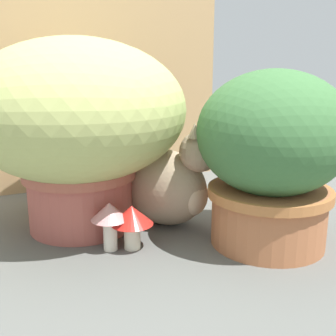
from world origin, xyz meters
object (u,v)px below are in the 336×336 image
mushroom_ornament_pink (110,216)px  mushroom_ornament_red (132,218)px  grass_planter (77,120)px  leafy_planter (272,154)px  cat (169,184)px

mushroom_ornament_pink → mushroom_ornament_red: 0.06m
grass_planter → mushroom_ornament_red: 0.31m
leafy_planter → mushroom_ornament_red: (-0.33, 0.11, -0.16)m
mushroom_ornament_red → leafy_planter: bearing=-18.8°
grass_planter → leafy_planter: size_ratio=1.33×
grass_planter → mushroom_ornament_pink: 0.29m
leafy_planter → mushroom_ornament_pink: (-0.38, 0.13, -0.15)m
grass_planter → cat: (0.23, -0.09, -0.19)m
leafy_planter → cat: (-0.18, 0.22, -0.12)m
leafy_planter → mushroom_ornament_red: bearing=161.2°
cat → mushroom_ornament_pink: 0.23m
cat → mushroom_ornament_pink: bearing=-155.1°
leafy_planter → mushroom_ornament_red: 0.38m
mushroom_ornament_red → cat: bearing=35.9°
grass_planter → mushroom_ornament_pink: size_ratio=4.79×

